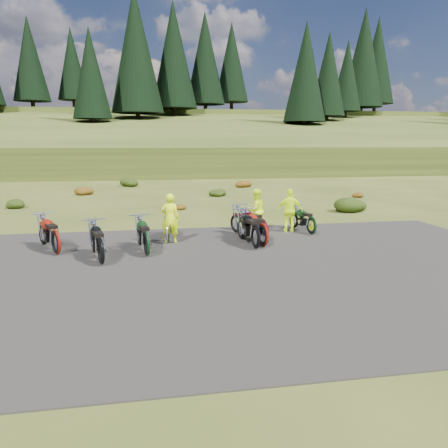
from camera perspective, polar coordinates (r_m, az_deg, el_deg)
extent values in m
plane|color=#384416|center=(14.19, -1.64, -3.72)|extent=(300.00, 300.00, 0.00)
cube|color=black|center=(12.28, -0.26, -6.02)|extent=(20.00, 12.00, 0.04)
cube|color=#304115|center=(123.66, -9.21, 8.97)|extent=(300.00, 90.00, 9.17)
cylinder|color=black|center=(84.96, -23.66, 13.87)|extent=(0.70, 0.70, 2.20)
cone|color=black|center=(85.87, -24.07, 19.13)|extent=(6.16, 6.16, 14.00)
cylinder|color=black|center=(89.79, -18.95, 14.48)|extent=(0.70, 0.70, 2.20)
cone|color=black|center=(90.65, -19.25, 19.14)|extent=(5.72, 5.72, 13.00)
cylinder|color=black|center=(64.01, -16.69, 12.22)|extent=(0.70, 0.70, 2.20)
cone|color=black|center=(64.61, -17.04, 18.34)|extent=(5.28, 5.28, 12.00)
cylinder|color=black|center=(69.68, -11.15, 13.30)|extent=(0.70, 0.70, 2.20)
cone|color=black|center=(70.85, -11.46, 21.31)|extent=(7.92, 7.92, 18.00)
cylinder|color=black|center=(75.89, -6.43, 14.11)|extent=(0.70, 0.70, 2.20)
cone|color=black|center=(77.03, -6.59, 21.10)|extent=(7.48, 7.48, 17.00)
cylinder|color=black|center=(82.53, -2.43, 14.72)|extent=(0.70, 0.70, 2.20)
cone|color=black|center=(83.62, -2.48, 20.81)|extent=(7.04, 7.04, 16.00)
cylinder|color=black|center=(89.48, 0.98, 15.06)|extent=(0.70, 0.70, 2.20)
cone|color=black|center=(90.50, 1.00, 20.37)|extent=(6.60, 6.60, 15.00)
cylinder|color=black|center=(66.71, 10.38, 12.24)|extent=(0.70, 0.70, 2.20)
cone|color=black|center=(67.40, 10.62, 18.97)|extent=(6.16, 6.16, 14.00)
cylinder|color=black|center=(74.53, 13.21, 12.88)|extent=(0.70, 0.70, 2.20)
cone|color=black|center=(75.21, 13.47, 18.52)|extent=(5.72, 5.72, 13.00)
cylinder|color=black|center=(82.51, 15.52, 13.38)|extent=(0.70, 0.70, 2.20)
cone|color=black|center=(83.16, 15.76, 18.13)|extent=(5.28, 5.28, 12.00)
cylinder|color=black|center=(90.59, 17.42, 13.77)|extent=(0.70, 0.70, 2.20)
cone|color=black|center=(91.73, 17.78, 19.94)|extent=(7.92, 7.92, 18.00)
cylinder|color=black|center=(98.75, 19.01, 14.09)|extent=(0.70, 0.70, 2.20)
cone|color=black|center=(99.83, 19.36, 19.47)|extent=(7.48, 7.48, 17.00)
ellipsoid|color=black|center=(26.09, -25.77, 2.54)|extent=(1.03, 1.03, 0.61)
ellipsoid|color=#6D300D|center=(30.65, -17.91, 4.31)|extent=(1.30, 1.30, 0.77)
ellipsoid|color=black|center=(35.65, -12.15, 5.55)|extent=(1.56, 1.56, 0.92)
ellipsoid|color=#6D300D|center=(23.09, -5.97, 2.43)|extent=(0.77, 0.77, 0.45)
ellipsoid|color=black|center=(28.63, -0.94, 4.25)|extent=(1.03, 1.03, 0.61)
ellipsoid|color=#6D300D|center=(34.35, 2.46, 5.46)|extent=(1.30, 1.30, 0.77)
ellipsoid|color=black|center=(23.32, 16.29, 2.72)|extent=(1.56, 1.56, 0.92)
ellipsoid|color=#6D300D|center=(29.34, 16.81, 3.80)|extent=(0.77, 0.77, 0.45)
imported|color=#DDFF0D|center=(15.33, -7.05, 0.64)|extent=(0.70, 0.52, 1.75)
imported|color=#DDFF0D|center=(17.25, 4.18, 1.71)|extent=(0.99, 0.88, 1.69)
imported|color=#DDFF0D|center=(17.29, 8.60, 1.67)|extent=(1.06, 0.61, 1.70)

